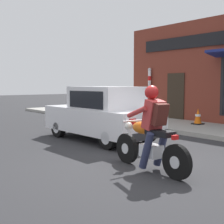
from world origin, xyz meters
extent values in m
plane|color=#2B2B2D|center=(0.00, 0.00, 0.00)|extent=(80.00, 80.00, 0.00)
cube|color=#9E9B93|center=(4.89, 3.00, 0.07)|extent=(2.60, 22.00, 0.14)
cube|color=#2D2319|center=(6.17, 4.36, 1.05)|extent=(0.04, 0.90, 2.10)
cylinder|color=white|center=(6.09, 5.83, 1.90)|extent=(0.14, 0.14, 0.70)
cylinder|color=red|center=(6.09, 5.83, 1.90)|extent=(0.15, 0.15, 0.20)
sphere|color=silver|center=(6.09, 5.83, 2.30)|extent=(0.16, 0.16, 0.16)
cylinder|color=black|center=(-0.15, 0.48, 0.31)|extent=(0.15, 0.63, 0.62)
cylinder|color=silver|center=(-0.15, 0.48, 0.31)|extent=(0.14, 0.23, 0.22)
cylinder|color=black|center=(-0.26, -0.92, 0.31)|extent=(0.15, 0.63, 0.62)
cylinder|color=silver|center=(-0.26, -0.92, 0.31)|extent=(0.14, 0.23, 0.22)
cube|color=silver|center=(-0.21, -0.27, 0.39)|extent=(0.31, 0.42, 0.24)
ellipsoid|color=orange|center=(-0.19, -0.02, 0.80)|extent=(0.34, 0.54, 0.24)
cube|color=black|center=(-0.22, -0.50, 0.76)|extent=(0.30, 0.58, 0.10)
cylinder|color=silver|center=(-0.15, 0.38, 0.62)|extent=(0.10, 0.33, 0.68)
cylinder|color=silver|center=(-0.16, 0.26, 0.91)|extent=(0.56, 0.08, 0.04)
sphere|color=silver|center=(-0.15, 0.43, 0.79)|extent=(0.16, 0.16, 0.16)
cylinder|color=silver|center=(-0.08, -0.68, 0.29)|extent=(0.12, 0.55, 0.08)
cube|color=red|center=(-0.25, -0.87, 0.73)|extent=(0.12, 0.07, 0.08)
cylinder|color=#282D4C|center=(-0.39, -0.32, 0.43)|extent=(0.17, 0.36, 0.71)
cylinder|color=#282D4C|center=(-0.03, -0.35, 0.43)|extent=(0.17, 0.36, 0.71)
cube|color=#B23333|center=(-0.21, -0.32, 1.08)|extent=(0.37, 0.35, 0.57)
cylinder|color=#B23333|center=(-0.39, -0.06, 1.12)|extent=(0.13, 0.52, 0.26)
cylinder|color=#B23333|center=(0.01, -0.09, 1.12)|extent=(0.13, 0.52, 0.26)
sphere|color=#A51919|center=(-0.21, -0.26, 1.49)|extent=(0.26, 0.26, 0.26)
cube|color=#4C1E19|center=(-0.22, -0.48, 1.10)|extent=(0.30, 0.26, 0.42)
cylinder|color=black|center=(0.34, 4.17, 0.30)|extent=(0.19, 0.60, 0.60)
cylinder|color=silver|center=(0.34, 4.17, 0.30)|extent=(0.21, 0.33, 0.33)
cylinder|color=black|center=(1.78, 4.20, 0.30)|extent=(0.19, 0.60, 0.60)
cylinder|color=silver|center=(1.78, 4.20, 0.30)|extent=(0.21, 0.33, 0.33)
cylinder|color=black|center=(0.38, 1.77, 0.30)|extent=(0.19, 0.60, 0.60)
cylinder|color=silver|center=(0.38, 1.77, 0.30)|extent=(0.21, 0.33, 0.33)
cylinder|color=black|center=(1.82, 1.80, 0.30)|extent=(0.19, 0.60, 0.60)
cylinder|color=silver|center=(1.82, 1.80, 0.30)|extent=(0.21, 0.33, 0.33)
cube|color=silver|center=(1.08, 2.99, 0.60)|extent=(1.71, 3.73, 0.70)
cube|color=silver|center=(1.08, 2.74, 1.24)|extent=(1.48, 1.93, 0.66)
cube|color=black|center=(1.07, 3.61, 1.19)|extent=(1.33, 0.37, 0.51)
cube|color=black|center=(0.36, 2.72, 1.22)|extent=(0.06, 1.52, 0.46)
cube|color=black|center=(1.81, 2.75, 1.22)|extent=(0.06, 1.52, 0.46)
cube|color=silver|center=(0.53, 4.84, 0.72)|extent=(0.24, 0.04, 0.14)
cube|color=red|center=(0.61, 1.12, 0.74)|extent=(0.20, 0.04, 0.16)
cube|color=silver|center=(1.55, 4.86, 0.72)|extent=(0.24, 0.04, 0.14)
cube|color=red|center=(1.62, 1.14, 0.74)|extent=(0.20, 0.04, 0.16)
cube|color=#28282B|center=(1.04, 4.82, 0.35)|extent=(1.61, 0.15, 0.20)
cube|color=#28282B|center=(1.11, 1.16, 0.35)|extent=(1.61, 0.15, 0.20)
cube|color=black|center=(5.35, 2.63, 0.16)|extent=(0.36, 0.36, 0.04)
cone|color=orange|center=(5.35, 2.63, 0.46)|extent=(0.28, 0.28, 0.56)
cylinder|color=white|center=(5.35, 2.63, 0.48)|extent=(0.20, 0.20, 0.08)
camera|label=1|loc=(-4.44, -4.26, 1.65)|focal=50.00mm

